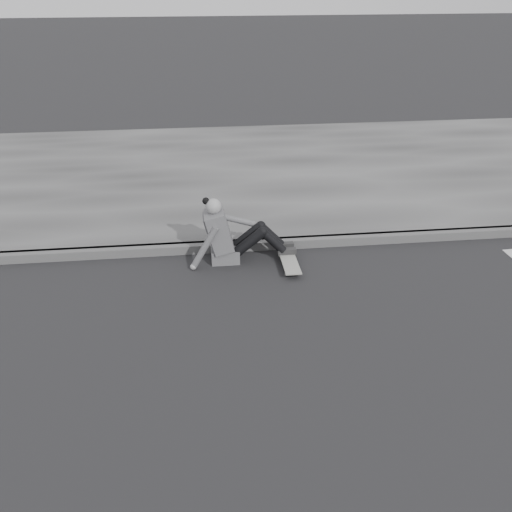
{
  "coord_description": "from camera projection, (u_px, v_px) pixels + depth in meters",
  "views": [
    {
      "loc": [
        -1.33,
        -4.31,
        3.48
      ],
      "look_at": [
        -0.65,
        1.4,
        0.5
      ],
      "focal_mm": 40.0,
      "sensor_mm": 36.0,
      "label": 1
    }
  ],
  "objects": [
    {
      "name": "skateboard",
      "position": [
        289.0,
        260.0,
        7.3
      ],
      "size": [
        0.2,
        0.78,
        0.09
      ],
      "color": "gray",
      "rests_on": "ground"
    },
    {
      "name": "seated_woman",
      "position": [
        230.0,
        235.0,
        7.3
      ],
      "size": [
        1.38,
        0.46,
        0.88
      ],
      "color": "#4F4F51",
      "rests_on": "ground"
    },
    {
      "name": "curb",
      "position": [
        293.0,
        243.0,
        7.78
      ],
      "size": [
        24.0,
        0.16,
        0.12
      ],
      "primitive_type": "cube",
      "color": "#484848",
      "rests_on": "ground"
    },
    {
      "name": "sidewalk",
      "position": [
        265.0,
        171.0,
        10.45
      ],
      "size": [
        24.0,
        6.0,
        0.12
      ],
      "primitive_type": "cube",
      "color": "#3E3E3E",
      "rests_on": "ground"
    },
    {
      "name": "ground",
      "position": [
        340.0,
        364.0,
        5.54
      ],
      "size": [
        80.0,
        80.0,
        0.0
      ],
      "primitive_type": "plane",
      "color": "black",
      "rests_on": "ground"
    }
  ]
}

